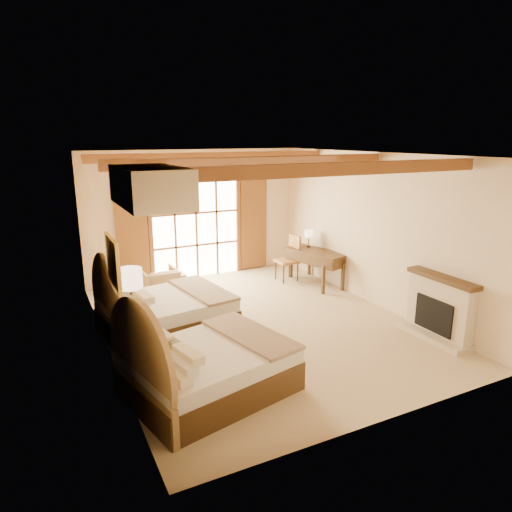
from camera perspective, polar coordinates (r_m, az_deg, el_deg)
floor at (r=8.92m, az=0.17°, el=-8.43°), size 7.00×7.00×0.00m
wall_back at (r=11.59m, az=-7.63°, el=5.15°), size 5.50×0.00×5.50m
wall_left at (r=7.63m, az=-18.62°, el=-0.55°), size 0.00×7.00×7.00m
wall_right at (r=9.93m, az=14.54°, el=3.19°), size 0.00×7.00×7.00m
ceiling at (r=8.20m, az=0.19°, el=12.58°), size 7.00×7.00×0.00m
ceiling_beams at (r=8.21m, az=0.19°, el=11.75°), size 5.39×4.60×0.18m
french_doors at (r=11.60m, az=-7.47°, el=3.40°), size 3.95×0.08×2.60m
fireplace at (r=8.76m, az=21.87°, el=-6.39°), size 0.46×1.40×1.16m
painting at (r=6.88m, az=-17.43°, el=-0.79°), size 0.06×0.95×0.75m
canopy_valance at (r=5.50m, az=-13.08°, el=8.51°), size 0.70×1.40×0.45m
bed_near at (r=6.54m, az=-7.17°, el=-13.50°), size 2.51×2.08×1.43m
bed_far at (r=8.53m, az=-12.10°, el=-6.72°), size 2.42×1.96×1.45m
nightstand at (r=7.69m, az=-15.24°, el=-10.55°), size 0.54×0.54×0.59m
floor_lamp at (r=6.90m, az=-15.40°, el=-3.51°), size 0.35×0.35×1.66m
armchair at (r=10.31m, az=-11.97°, el=-3.40°), size 0.78×0.80×0.71m
ottoman at (r=10.93m, az=-10.41°, el=-3.15°), size 0.56×0.56×0.39m
desk at (r=11.20m, az=7.51°, el=-1.25°), size 1.05×1.66×0.83m
desk_chair at (r=11.41m, az=3.98°, el=-1.33°), size 0.50×0.50×1.14m
desk_lamp at (r=11.40m, az=6.63°, el=2.72°), size 0.21×0.21×0.42m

